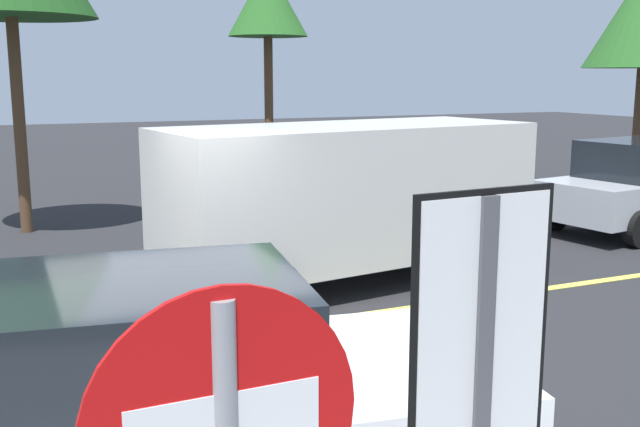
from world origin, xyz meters
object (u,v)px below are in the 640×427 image
Objects in this scene: speed_limit_sign at (478,418)px; car_white_approaching at (159,401)px; white_van at (346,193)px; tree_left_verge at (268,3)px.

speed_limit_sign is 0.54× the size of car_white_approaching.
white_van is 1.00× the size of tree_left_verge.
car_white_approaching is 0.85× the size of tree_left_verge.
speed_limit_sign is 15.85m from tree_left_verge.
white_van is 1.17× the size of car_white_approaching.
speed_limit_sign is 0.46× the size of white_van.
tree_left_verge reaches higher than speed_limit_sign.
tree_left_verge is at bearing 67.08° from car_white_approaching.
speed_limit_sign reaches higher than car_white_approaching.
white_van is 5.92m from car_white_approaching.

